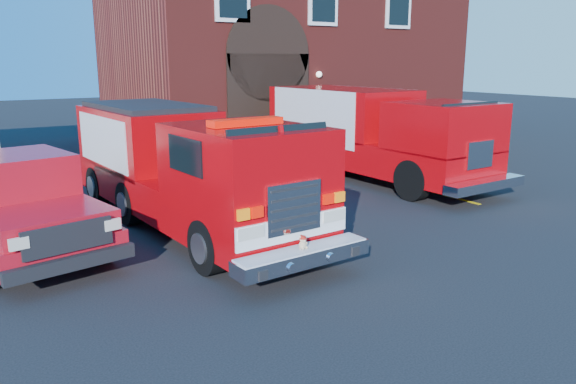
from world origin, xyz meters
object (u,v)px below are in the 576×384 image
fire_station (279,50)px  pickup_truck (11,203)px  fire_engine (185,166)px  secondary_truck (371,131)px

fire_station → pickup_truck: (-13.46, -11.76, -3.32)m
fire_station → fire_engine: bearing=-129.1°
fire_engine → pickup_truck: fire_engine is taller
pickup_truck → secondary_truck: bearing=8.5°
fire_engine → secondary_truck: 7.47m
fire_station → pickup_truck: 18.18m
pickup_truck → fire_engine: bearing=-6.7°
fire_station → secondary_truck: fire_station is taller
fire_engine → pickup_truck: (-3.58, 0.42, -0.47)m
fire_engine → secondary_truck: bearing=15.7°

